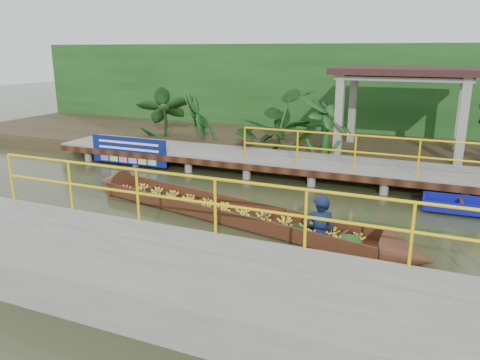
% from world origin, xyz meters
% --- Properties ---
extents(ground, '(80.00, 80.00, 0.00)m').
position_xyz_m(ground, '(0.00, 0.00, 0.00)').
color(ground, '#2A3219').
rests_on(ground, ground).
extents(land_strip, '(30.00, 8.00, 0.45)m').
position_xyz_m(land_strip, '(0.00, 7.50, 0.23)').
color(land_strip, '#2F2717').
rests_on(land_strip, ground).
extents(far_dock, '(16.00, 2.06, 1.66)m').
position_xyz_m(far_dock, '(0.02, 3.43, 0.48)').
color(far_dock, slate).
rests_on(far_dock, ground).
extents(near_dock, '(18.00, 2.40, 1.73)m').
position_xyz_m(near_dock, '(1.00, -4.20, 0.30)').
color(near_dock, slate).
rests_on(near_dock, ground).
extents(pavilion, '(4.40, 3.00, 3.00)m').
position_xyz_m(pavilion, '(3.00, 6.30, 2.82)').
color(pavilion, slate).
rests_on(pavilion, ground).
extents(foliage_backdrop, '(30.00, 0.80, 4.00)m').
position_xyz_m(foliage_backdrop, '(0.00, 10.00, 2.00)').
color(foliage_backdrop, '#153E14').
rests_on(foliage_backdrop, ground).
extents(vendor_boat, '(9.12, 2.77, 2.18)m').
position_xyz_m(vendor_boat, '(0.33, -0.69, 0.27)').
color(vendor_boat, '#351C0E').
rests_on(vendor_boat, ground).
extents(blue_banner, '(2.88, 0.04, 0.90)m').
position_xyz_m(blue_banner, '(-5.10, 2.48, 0.56)').
color(blue_banner, navy).
rests_on(blue_banner, ground).
extents(tropical_plants, '(14.35, 1.35, 1.69)m').
position_xyz_m(tropical_plants, '(0.53, 5.30, 1.30)').
color(tropical_plants, '#153E14').
rests_on(tropical_plants, ground).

